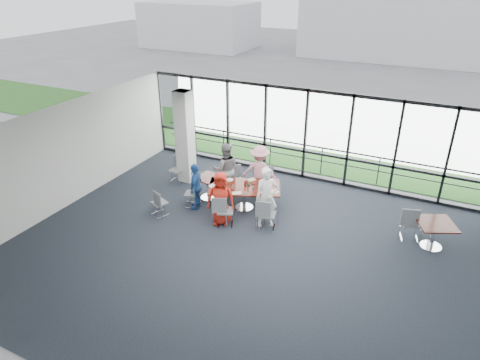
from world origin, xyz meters
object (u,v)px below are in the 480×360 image
at_px(diner_far_right, 260,171).
at_px(chair_main_fl, 229,179).
at_px(side_table_left, 209,181).
at_px(diner_end, 196,186).
at_px(diner_near_left, 221,198).
at_px(main_table, 244,189).
at_px(diner_near_right, 267,198).
at_px(chair_main_end, 192,194).
at_px(chair_spare_r, 412,223).
at_px(chair_spare_lb, 176,170).
at_px(side_table_right, 435,226).
at_px(chair_main_nr, 267,214).
at_px(structural_column, 185,137).
at_px(diner_far_left, 226,169).
at_px(chair_spare_la, 159,203).
at_px(chair_main_nl, 225,211).
at_px(chair_main_fr, 262,180).

bearing_deg(diner_far_right, chair_main_fl, -1.79).
distance_m(side_table_left, diner_end, 0.74).
bearing_deg(diner_near_left, main_table, 56.32).
height_order(diner_near_right, diner_end, diner_near_right).
distance_m(diner_near_left, chair_main_end, 1.44).
bearing_deg(main_table, chair_spare_r, -17.33).
bearing_deg(chair_spare_lb, side_table_right, 178.51).
bearing_deg(chair_spare_r, chair_main_nr, -176.96).
bearing_deg(diner_far_right, structural_column, -10.38).
bearing_deg(diner_near_left, diner_far_left, 91.49).
xyz_separation_m(side_table_left, diner_end, (-0.02, -0.73, 0.14)).
distance_m(chair_main_end, chair_spare_la, 1.08).
bearing_deg(chair_spare_la, chair_spare_lb, 134.05).
bearing_deg(chair_spare_lb, diner_far_left, 178.93).
xyz_separation_m(diner_near_right, chair_spare_r, (3.84, 1.09, -0.41)).
relative_size(diner_far_right, chair_main_end, 2.04).
xyz_separation_m(side_table_left, diner_near_right, (2.30, -0.70, 0.29)).
xyz_separation_m(main_table, chair_main_nr, (1.10, -0.78, -0.18)).
xyz_separation_m(main_table, side_table_left, (-1.31, 0.08, -0.03)).
height_order(structural_column, diner_far_right, structural_column).
bearing_deg(diner_end, diner_far_left, 148.41).
distance_m(diner_far_right, diner_end, 2.15).
relative_size(side_table_left, chair_main_nr, 0.97).
relative_size(structural_column, chair_spare_la, 3.83).
relative_size(side_table_left, chair_spare_lb, 1.07).
xyz_separation_m(diner_near_right, chair_main_nl, (-1.06, -0.52, -0.44)).
xyz_separation_m(diner_near_right, chair_spare_lb, (-3.93, 1.26, -0.48)).
relative_size(structural_column, diner_end, 2.13).
distance_m(diner_near_left, diner_far_left, 1.82).
relative_size(diner_far_right, chair_main_nr, 1.87).
xyz_separation_m(side_table_left, diner_far_right, (1.39, 0.88, 0.26)).
relative_size(chair_main_nl, chair_spare_la, 1.11).
bearing_deg(diner_end, side_table_left, 163.81).
relative_size(side_table_right, chair_main_nr, 1.31).
bearing_deg(chair_main_nr, main_table, 131.89).
relative_size(diner_far_right, chair_main_fl, 1.93).
xyz_separation_m(chair_spare_lb, chair_spare_r, (7.77, -0.17, 0.07)).
distance_m(diner_far_right, chair_spare_la, 3.34).
xyz_separation_m(diner_far_left, chair_main_fl, (0.01, 0.22, -0.44)).
height_order(side_table_left, chair_main_fl, chair_main_fl).
height_order(side_table_left, diner_near_left, diner_near_left).
xyz_separation_m(main_table, diner_end, (-1.33, -0.65, 0.11)).
distance_m(chair_main_nl, chair_main_end, 1.56).
height_order(structural_column, chair_main_fr, structural_column).
bearing_deg(chair_main_fl, chair_spare_lb, -31.58).
distance_m(diner_far_right, chair_main_fl, 1.12).
xyz_separation_m(diner_near_left, diner_far_right, (0.31, 2.06, 0.06)).
xyz_separation_m(diner_far_left, diner_end, (-0.38, -1.23, -0.15)).
distance_m(chair_main_nr, chair_spare_lb, 4.28).
distance_m(chair_main_fl, chair_main_fr, 1.11).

